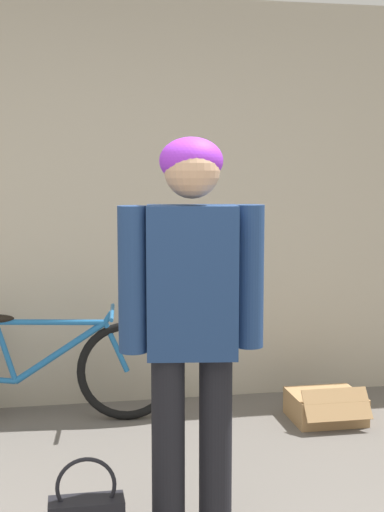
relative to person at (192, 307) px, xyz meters
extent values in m
cube|color=#B7AD99|center=(-0.21, 1.92, 0.32)|extent=(8.00, 0.06, 2.60)
cube|color=white|center=(0.34, 1.89, -0.63)|extent=(0.08, 0.01, 0.12)
cylinder|color=black|center=(-0.10, 0.00, -0.59)|extent=(0.13, 0.13, 0.79)
cylinder|color=black|center=(0.10, 0.00, -0.59)|extent=(0.13, 0.13, 0.79)
cube|color=navy|center=(0.00, 0.00, 0.10)|extent=(0.37, 0.23, 0.59)
cylinder|color=navy|center=(-0.23, 0.00, 0.11)|extent=(0.11, 0.11, 0.56)
cylinder|color=navy|center=(0.23, 0.00, 0.11)|extent=(0.11, 0.11, 0.56)
sphere|color=tan|center=(0.00, 0.00, 0.53)|extent=(0.21, 0.21, 0.21)
ellipsoid|color=purple|center=(0.00, 0.01, 0.56)|extent=(0.25, 0.22, 0.18)
torus|color=black|center=(-0.12, 1.53, -0.68)|extent=(0.61, 0.10, 0.61)
cylinder|color=#1E609E|center=(-0.84, 1.60, -0.54)|extent=(0.14, 0.05, 0.37)
cylinder|color=#1E609E|center=(-0.52, 1.57, -0.55)|extent=(0.56, 0.09, 0.38)
cylinder|color=#1E609E|center=(-0.57, 1.57, -0.37)|extent=(0.65, 0.09, 0.05)
cylinder|color=#1E609E|center=(-0.18, 1.54, -0.53)|extent=(0.16, 0.05, 0.32)
cylinder|color=#1E609E|center=(-0.23, 1.54, -0.35)|extent=(0.07, 0.04, 0.08)
cylinder|color=#1E609E|center=(-0.21, 1.54, -0.32)|extent=(0.06, 0.46, 0.02)
torus|color=black|center=(-0.42, -0.03, -0.68)|extent=(0.24, 0.02, 0.24)
cube|color=#A87F51|center=(1.07, 1.31, -0.90)|extent=(0.42, 0.36, 0.17)
cube|color=#A87F51|center=(1.07, 1.13, -0.83)|extent=(0.40, 0.13, 0.16)
camera|label=1|loc=(-0.49, -2.68, 0.52)|focal=50.00mm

